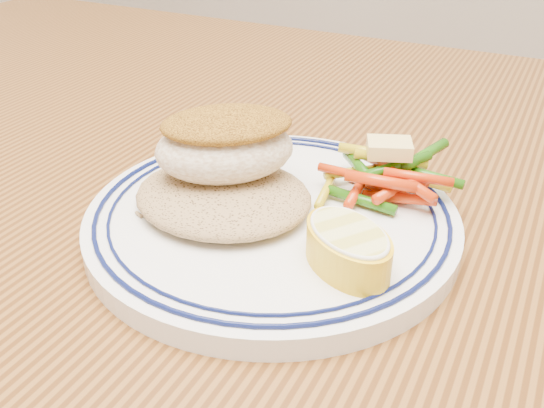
{
  "coord_description": "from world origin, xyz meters",
  "views": [
    {
      "loc": [
        0.14,
        -0.36,
        0.97
      ],
      "look_at": [
        -0.02,
        -0.05,
        0.77
      ],
      "focal_mm": 40.0,
      "sensor_mm": 36.0,
      "label": 1
    }
  ],
  "objects_px": {
    "fish_fillet": "(225,143)",
    "plate": "(272,218)",
    "dining_table": "(322,309)",
    "vegetable_pile": "(386,175)",
    "rice_pilaf": "(223,192)",
    "lemon_wedge": "(348,246)"
  },
  "relations": [
    {
      "from": "rice_pilaf",
      "to": "fish_fillet",
      "type": "distance_m",
      "value": 0.03
    },
    {
      "from": "plate",
      "to": "rice_pilaf",
      "type": "xyz_separation_m",
      "value": [
        -0.03,
        -0.01,
        0.02
      ]
    },
    {
      "from": "dining_table",
      "to": "fish_fillet",
      "type": "xyz_separation_m",
      "value": [
        -0.06,
        -0.04,
        0.15
      ]
    },
    {
      "from": "vegetable_pile",
      "to": "lemon_wedge",
      "type": "relative_size",
      "value": 1.24
    },
    {
      "from": "vegetable_pile",
      "to": "plate",
      "type": "bearing_deg",
      "value": -135.72
    },
    {
      "from": "dining_table",
      "to": "vegetable_pile",
      "type": "distance_m",
      "value": 0.13
    },
    {
      "from": "plate",
      "to": "fish_fillet",
      "type": "distance_m",
      "value": 0.06
    },
    {
      "from": "plate",
      "to": "lemon_wedge",
      "type": "relative_size",
      "value": 3.03
    },
    {
      "from": "plate",
      "to": "fish_fillet",
      "type": "height_order",
      "value": "fish_fillet"
    },
    {
      "from": "rice_pilaf",
      "to": "plate",
      "type": "bearing_deg",
      "value": 18.56
    },
    {
      "from": "dining_table",
      "to": "rice_pilaf",
      "type": "distance_m",
      "value": 0.15
    },
    {
      "from": "plate",
      "to": "vegetable_pile",
      "type": "xyz_separation_m",
      "value": [
        0.06,
        0.06,
        0.02
      ]
    },
    {
      "from": "dining_table",
      "to": "rice_pilaf",
      "type": "xyz_separation_m",
      "value": [
        -0.05,
        -0.06,
        0.12
      ]
    },
    {
      "from": "plate",
      "to": "lemon_wedge",
      "type": "height_order",
      "value": "lemon_wedge"
    },
    {
      "from": "rice_pilaf",
      "to": "dining_table",
      "type": "bearing_deg",
      "value": 47.65
    },
    {
      "from": "plate",
      "to": "rice_pilaf",
      "type": "distance_m",
      "value": 0.04
    },
    {
      "from": "fish_fillet",
      "to": "lemon_wedge",
      "type": "distance_m",
      "value": 0.11
    },
    {
      "from": "lemon_wedge",
      "to": "plate",
      "type": "bearing_deg",
      "value": 151.58
    },
    {
      "from": "rice_pilaf",
      "to": "lemon_wedge",
      "type": "bearing_deg",
      "value": -14.65
    },
    {
      "from": "fish_fillet",
      "to": "lemon_wedge",
      "type": "bearing_deg",
      "value": -21.14
    },
    {
      "from": "dining_table",
      "to": "vegetable_pile",
      "type": "relative_size",
      "value": 14.74
    },
    {
      "from": "fish_fillet",
      "to": "plate",
      "type": "bearing_deg",
      "value": -6.13
    }
  ]
}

